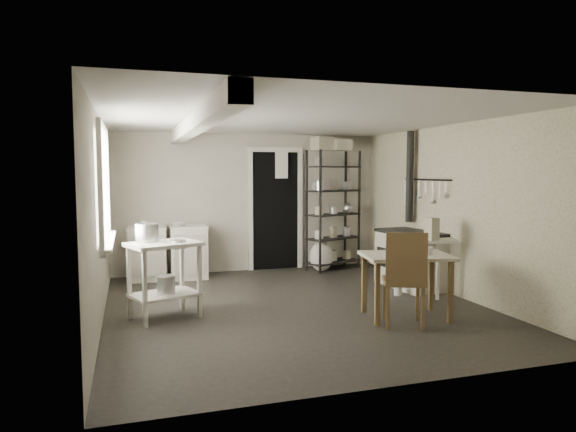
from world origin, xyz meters
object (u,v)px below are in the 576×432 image
object	(u,v)px
stockpot	(147,236)
flour_sack	(322,257)
base_cabinets	(168,249)
stove	(410,257)
shelf_rack	(333,214)
chair	(403,281)
prep_table	(165,283)
work_table	(406,285)

from	to	relation	value
stockpot	flour_sack	distance (m)	3.58
base_cabinets	stove	bearing A→B (deg)	-23.48
stockpot	shelf_rack	bearing A→B (deg)	33.93
stockpot	base_cabinets	xyz separation A→B (m)	(0.38, 2.13, -0.48)
base_cabinets	stove	world-z (taller)	base_cabinets
flour_sack	shelf_rack	bearing A→B (deg)	23.36
stockpot	chair	distance (m)	2.90
prep_table	base_cabinets	world-z (taller)	base_cabinets
flour_sack	stockpot	bearing A→B (deg)	-145.24
work_table	flour_sack	xyz separation A→B (m)	(0.08, 2.89, -0.14)
stove	work_table	world-z (taller)	stove
stockpot	stove	world-z (taller)	stockpot
base_cabinets	chair	size ratio (longest dim) A/B	1.21
work_table	base_cabinets	bearing A→B (deg)	128.80
base_cabinets	work_table	bearing A→B (deg)	-47.99
work_table	flour_sack	world-z (taller)	work_table
prep_table	flour_sack	world-z (taller)	prep_table
shelf_rack	work_table	bearing A→B (deg)	-118.39
base_cabinets	stove	size ratio (longest dim) A/B	1.22
stockpot	shelf_rack	world-z (taller)	shelf_rack
work_table	chair	world-z (taller)	chair
shelf_rack	work_table	world-z (taller)	shelf_rack
base_cabinets	prep_table	bearing A→B (deg)	-92.01
shelf_rack	base_cabinets	bearing A→B (deg)	157.70
chair	stove	bearing A→B (deg)	79.62
stockpot	work_table	xyz separation A→B (m)	(2.81, -0.89, -0.56)
flour_sack	prep_table	bearing A→B (deg)	-142.21
chair	work_table	bearing A→B (deg)	77.65
stockpot	flour_sack	xyz separation A→B (m)	(2.89, 2.00, -0.70)
prep_table	work_table	bearing A→B (deg)	-16.70
prep_table	stockpot	distance (m)	0.58
stockpot	chair	xyz separation A→B (m)	(2.63, -1.14, -0.45)
flour_sack	chair	bearing A→B (deg)	-94.76
base_cabinets	shelf_rack	world-z (taller)	shelf_rack
stove	chair	size ratio (longest dim) A/B	1.00
prep_table	stove	bearing A→B (deg)	9.31
stove	flour_sack	size ratio (longest dim) A/B	2.11
stove	chair	xyz separation A→B (m)	(-1.05, -1.62, 0.05)
chair	prep_table	bearing A→B (deg)	179.32
stove	prep_table	bearing A→B (deg)	-177.10
work_table	chair	size ratio (longest dim) A/B	0.93
shelf_rack	stockpot	bearing A→B (deg)	-168.05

